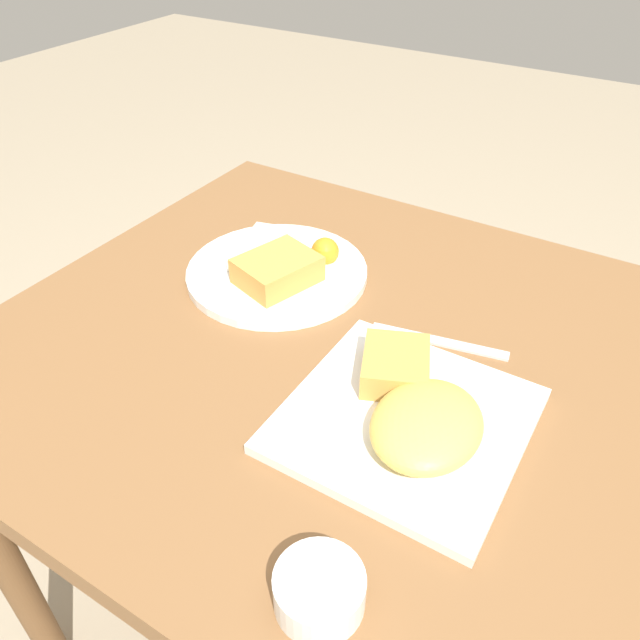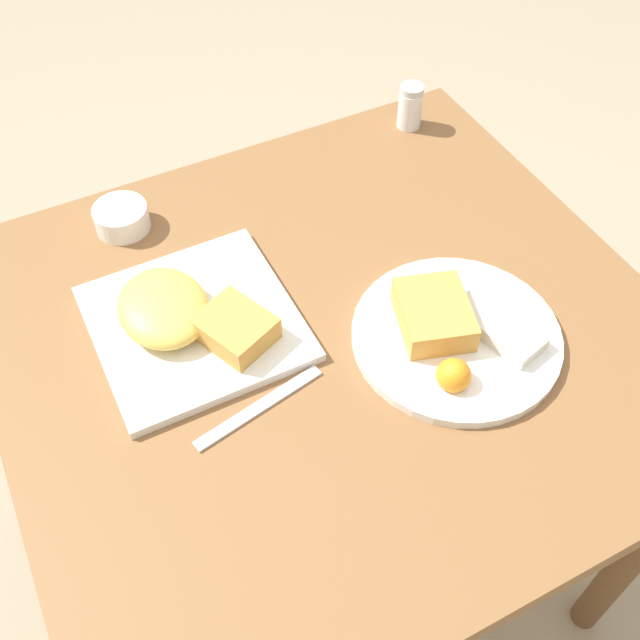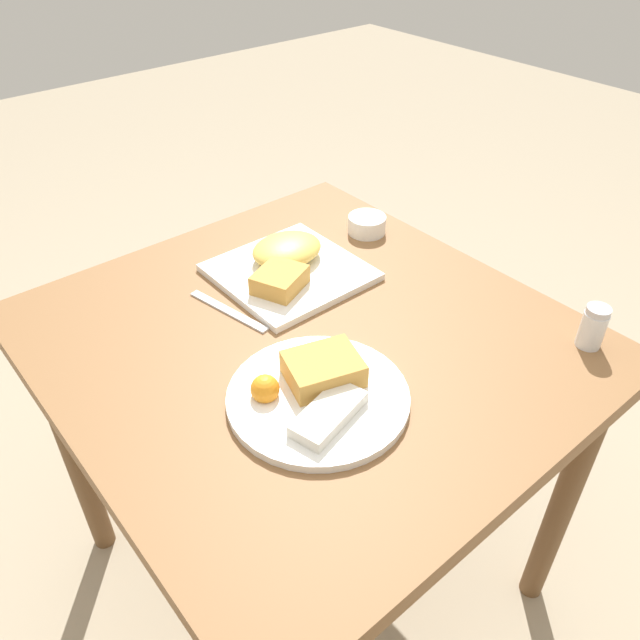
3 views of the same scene
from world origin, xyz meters
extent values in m
plane|color=gray|center=(0.00, 0.00, 0.00)|extent=(8.00, 8.00, 0.00)
cube|color=brown|center=(0.00, 0.00, 0.70)|extent=(0.83, 0.88, 0.04)
cylinder|color=brown|center=(-0.36, -0.38, 0.34)|extent=(0.05, 0.05, 0.68)
cylinder|color=brown|center=(-0.36, 0.38, 0.34)|extent=(0.05, 0.05, 0.68)
cylinder|color=brown|center=(0.36, 0.38, 0.34)|extent=(0.05, 0.05, 0.68)
cube|color=white|center=(-0.09, -0.16, 0.72)|extent=(0.26, 0.26, 0.01)
ellipsoid|color=#E5BC51|center=(-0.11, -0.20, 0.75)|extent=(0.14, 0.12, 0.04)
cube|color=gold|center=(-0.04, -0.12, 0.75)|extent=(0.12, 0.11, 0.04)
cylinder|color=white|center=(0.09, 0.14, 0.72)|extent=(0.28, 0.28, 0.01)
cube|color=gold|center=(0.06, 0.12, 0.75)|extent=(0.13, 0.12, 0.04)
cube|color=silver|center=(0.11, 0.19, 0.74)|extent=(0.13, 0.08, 0.02)
sphere|color=orange|center=(0.15, 0.09, 0.74)|extent=(0.04, 0.04, 0.04)
cylinder|color=white|center=(-0.32, -0.19, 0.74)|extent=(0.08, 0.08, 0.04)
cylinder|color=#D1B775|center=(-0.32, -0.19, 0.75)|extent=(0.07, 0.07, 0.00)
cylinder|color=white|center=(-0.34, 0.33, 0.75)|extent=(0.04, 0.04, 0.07)
cylinder|color=white|center=(-0.34, 0.33, 0.74)|extent=(0.03, 0.03, 0.04)
cylinder|color=silver|center=(-0.34, 0.33, 0.79)|extent=(0.04, 0.04, 0.01)
cube|color=silver|center=(0.07, -0.14, 0.72)|extent=(0.05, 0.18, 0.00)
camera|label=1|loc=(-0.56, -0.34, 1.25)|focal=35.00mm
camera|label=2|loc=(0.56, -0.30, 1.50)|focal=42.00mm
camera|label=3|loc=(0.52, 0.66, 1.39)|focal=35.00mm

